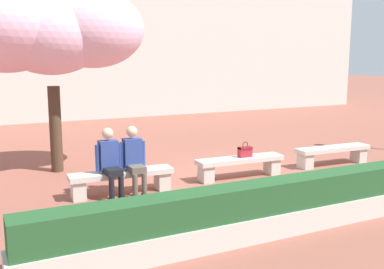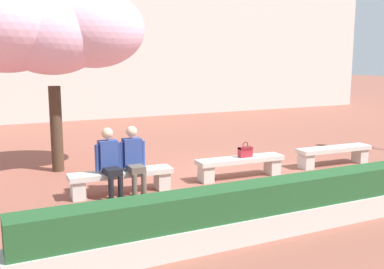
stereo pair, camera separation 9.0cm
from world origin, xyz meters
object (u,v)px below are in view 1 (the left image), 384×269
(person_seated_left, at_px, (110,160))
(stone_bench_near_west, at_px, (240,164))
(cherry_tree_main, at_px, (43,30))
(handbag, at_px, (245,151))
(person_seated_right, at_px, (134,158))
(stone_bench_center, at_px, (333,152))
(stone_bench_west_end, at_px, (122,178))

(person_seated_left, bearing_deg, stone_bench_near_west, 1.06)
(person_seated_left, height_order, cherry_tree_main, cherry_tree_main)
(handbag, bearing_deg, cherry_tree_main, 146.59)
(person_seated_right, height_order, cherry_tree_main, cherry_tree_main)
(stone_bench_center, bearing_deg, stone_bench_west_end, 180.00)
(handbag, bearing_deg, person_seated_right, -179.06)
(person_seated_left, height_order, person_seated_right, same)
(person_seated_left, xyz_separation_m, handbag, (3.00, 0.04, -0.12))
(stone_bench_west_end, relative_size, person_seated_right, 1.55)
(stone_bench_west_end, height_order, person_seated_right, person_seated_right)
(stone_bench_west_end, bearing_deg, person_seated_left, -166.96)
(stone_bench_near_west, bearing_deg, person_seated_right, -178.73)
(stone_bench_near_west, relative_size, stone_bench_center, 1.00)
(stone_bench_west_end, xyz_separation_m, cherry_tree_main, (-0.93, 2.43, 2.86))
(stone_bench_west_end, distance_m, stone_bench_center, 5.31)
(handbag, bearing_deg, stone_bench_near_west, 174.01)
(person_seated_right, relative_size, cherry_tree_main, 0.30)
(person_seated_right, bearing_deg, stone_bench_west_end, 167.07)
(stone_bench_near_west, xyz_separation_m, person_seated_right, (-2.42, -0.05, 0.39))
(person_seated_right, bearing_deg, person_seated_left, 179.99)
(stone_bench_west_end, relative_size, stone_bench_center, 1.00)
(person_seated_left, distance_m, handbag, 3.00)
(stone_bench_center, relative_size, person_seated_right, 1.55)
(stone_bench_west_end, distance_m, person_seated_right, 0.46)
(stone_bench_center, height_order, person_seated_right, person_seated_right)
(person_seated_left, bearing_deg, person_seated_right, -0.01)
(stone_bench_center, distance_m, handbag, 2.56)
(handbag, distance_m, cherry_tree_main, 5.13)
(stone_bench_near_west, distance_m, person_seated_right, 2.45)
(stone_bench_near_west, relative_size, cherry_tree_main, 0.46)
(stone_bench_west_end, relative_size, handbag, 5.88)
(stone_bench_near_west, distance_m, handbag, 0.29)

